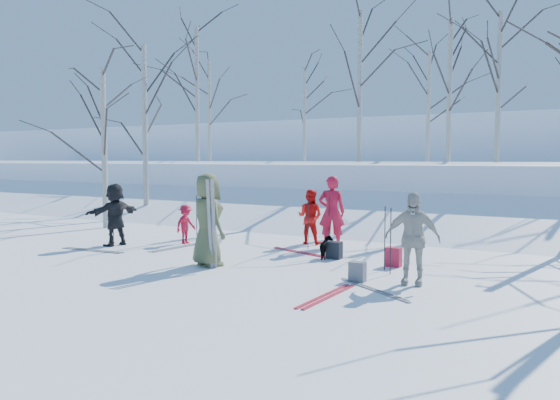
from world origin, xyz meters
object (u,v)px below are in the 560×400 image
Objects in this scene: skier_redor_behind at (310,217)px; dog at (326,248)px; skier_olive_center at (208,220)px; skier_cream_east at (412,238)px; backpack_red at (394,257)px; backpack_grey at (357,272)px; skier_red_north at (332,212)px; backpack_dark at (334,250)px; skier_grey_west at (115,214)px; skier_red_seated at (186,224)px.

dog is at bearing 122.09° from skier_redor_behind.
skier_redor_behind is (0.55, 3.86, -0.26)m from skier_olive_center.
skier_olive_center is 1.35× the size of skier_redor_behind.
skier_cream_east is at bearing -149.04° from skier_olive_center.
dog is at bearing 176.05° from backpack_red.
backpack_grey is (-0.14, -1.75, -0.02)m from backpack_red.
skier_cream_east is at bearing 134.13° from skier_redor_behind.
skier_redor_behind is at bearing -73.83° from dog.
skier_redor_behind is 4.69m from backpack_grey.
skier_olive_center is at bearing 47.28° from skier_red_north.
skier_cream_east is 1.20m from backpack_grey.
skier_cream_east is 4.31× the size of backpack_dark.
skier_grey_west is (-5.19, -2.55, -0.11)m from skier_red_north.
skier_redor_behind is at bearing 128.68° from skier_cream_east.
skier_red_north reaches higher than backpack_dark.
skier_red_seated is 1.70× the size of dog.
skier_red_north is 4.96× the size of backpack_grey.
skier_olive_center is at bearing -177.06° from backpack_grey.
dog reaches higher than backpack_dark.
backpack_red is at bearing 85.55° from backpack_grey.
skier_red_seated is 2.81× the size of backpack_grey.
skier_cream_east is 4.53× the size of backpack_grey.
skier_redor_behind is 5.25m from skier_grey_west.
skier_grey_west is at bearing 166.61° from skier_cream_east.
dog is 1.57× the size of backpack_dark.
skier_grey_west is at bearing -169.05° from backpack_dark.
backpack_grey is at bearing 99.22° from skier_red_north.
backpack_red is 1.05× the size of backpack_dark.
skier_red_seated is 0.62× the size of skier_cream_east.
backpack_dark is (4.47, -0.06, -0.33)m from skier_red_seated.
skier_grey_west is 4.41× the size of backpack_grey.
backpack_grey is (2.07, -3.38, -0.75)m from skier_red_north.
skier_redor_behind reaches higher than backpack_grey.
skier_olive_center is 1.07× the size of skier_red_north.
backpack_dark is (-1.36, 1.97, 0.01)m from backpack_grey.
dog is at bearing 129.16° from backpack_grey.
skier_olive_center is at bearing -128.27° from skier_red_seated.
skier_redor_behind is 0.89× the size of skier_grey_west.
skier_grey_west is at bearing -172.95° from backpack_red.
dog is at bearing 137.97° from skier_cream_east.
skier_red_north is 3.00× the size of dog.
skier_red_seated is 2.55× the size of backpack_red.
skier_red_north is 1.76m from dog.
skier_olive_center is at bearing -133.48° from backpack_dark.
dog is at bearing 87.85° from skier_red_north.
skier_olive_center is at bearing -151.48° from backpack_red.
skier_red_north is at bearing 125.89° from skier_grey_west.
skier_olive_center is at bearing 85.13° from skier_grey_west.
backpack_grey is at bearing -105.30° from skier_red_seated.
backpack_dark is (0.15, 0.11, -0.07)m from dog.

